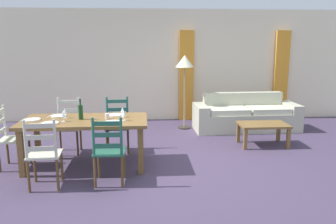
% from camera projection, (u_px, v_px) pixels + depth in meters
% --- Properties ---
extents(ground_plane, '(9.60, 9.60, 0.02)m').
position_uv_depth(ground_plane, '(167.00, 165.00, 5.34)').
color(ground_plane, '#43364F').
extents(wall_far, '(9.60, 0.16, 2.70)m').
position_uv_depth(wall_far, '(158.00, 66.00, 8.29)').
color(wall_far, beige).
rests_on(wall_far, ground_plane).
extents(curtain_panel_left, '(0.35, 0.08, 2.20)m').
position_uv_depth(curtain_panel_left, '(186.00, 76.00, 8.25)').
color(curtain_panel_left, orange).
rests_on(curtain_panel_left, ground_plane).
extents(curtain_panel_right, '(0.35, 0.08, 2.20)m').
position_uv_depth(curtain_panel_right, '(281.00, 75.00, 8.42)').
color(curtain_panel_right, orange).
rests_on(curtain_panel_right, ground_plane).
extents(dining_table, '(1.90, 0.96, 0.75)m').
position_uv_depth(dining_table, '(85.00, 125.00, 5.14)').
color(dining_table, brown).
rests_on(dining_table, ground_plane).
extents(dining_chair_near_left, '(0.45, 0.43, 0.96)m').
position_uv_depth(dining_chair_near_left, '(44.00, 154.00, 4.38)').
color(dining_chair_near_left, beige).
rests_on(dining_chair_near_left, ground_plane).
extents(dining_chair_near_right, '(0.43, 0.41, 0.96)m').
position_uv_depth(dining_chair_near_right, '(109.00, 151.00, 4.50)').
color(dining_chair_near_right, '#245B48').
rests_on(dining_chair_near_right, ground_plane).
extents(dining_chair_far_left, '(0.43, 0.41, 0.96)m').
position_uv_depth(dining_chair_far_left, '(68.00, 126.00, 5.86)').
color(dining_chair_far_left, silver).
rests_on(dining_chair_far_left, ground_plane).
extents(dining_chair_far_right, '(0.44, 0.42, 0.96)m').
position_uv_depth(dining_chair_far_right, '(118.00, 125.00, 5.92)').
color(dining_chair_far_right, '#235A51').
rests_on(dining_chair_far_right, ground_plane).
extents(dining_chair_head_west, '(0.42, 0.44, 0.96)m').
position_uv_depth(dining_chair_head_west, '(10.00, 138.00, 5.11)').
color(dining_chair_head_west, beige).
rests_on(dining_chair_head_west, ground_plane).
extents(dinner_plate_near_left, '(0.24, 0.24, 0.02)m').
position_uv_depth(dinner_plate_near_left, '(50.00, 123.00, 4.85)').
color(dinner_plate_near_left, white).
rests_on(dinner_plate_near_left, dining_table).
extents(fork_near_left, '(0.03, 0.17, 0.01)m').
position_uv_depth(fork_near_left, '(40.00, 124.00, 4.84)').
color(fork_near_left, silver).
rests_on(fork_near_left, dining_table).
extents(dinner_plate_near_right, '(0.24, 0.24, 0.02)m').
position_uv_depth(dinner_plate_near_right, '(113.00, 122.00, 4.91)').
color(dinner_plate_near_right, white).
rests_on(dinner_plate_near_right, dining_table).
extents(fork_near_right, '(0.02, 0.17, 0.01)m').
position_uv_depth(fork_near_right, '(103.00, 123.00, 4.90)').
color(fork_near_right, silver).
rests_on(fork_near_right, dining_table).
extents(dinner_plate_far_left, '(0.24, 0.24, 0.02)m').
position_uv_depth(dinner_plate_far_left, '(59.00, 116.00, 5.34)').
color(dinner_plate_far_left, white).
rests_on(dinner_plate_far_left, dining_table).
extents(fork_far_left, '(0.03, 0.17, 0.01)m').
position_uv_depth(fork_far_left, '(49.00, 116.00, 5.33)').
color(fork_far_left, silver).
rests_on(fork_far_left, dining_table).
extents(dinner_plate_far_right, '(0.24, 0.24, 0.02)m').
position_uv_depth(dinner_plate_far_right, '(116.00, 115.00, 5.40)').
color(dinner_plate_far_right, white).
rests_on(dinner_plate_far_right, dining_table).
extents(fork_far_right, '(0.02, 0.17, 0.01)m').
position_uv_depth(fork_far_right, '(106.00, 115.00, 5.39)').
color(fork_far_right, silver).
rests_on(fork_far_right, dining_table).
extents(dinner_plate_head_west, '(0.24, 0.24, 0.02)m').
position_uv_depth(dinner_plate_head_west, '(32.00, 120.00, 5.07)').
color(dinner_plate_head_west, white).
rests_on(dinner_plate_head_west, dining_table).
extents(fork_head_west, '(0.02, 0.17, 0.01)m').
position_uv_depth(fork_head_west, '(22.00, 120.00, 5.06)').
color(fork_head_west, silver).
rests_on(fork_head_west, dining_table).
extents(wine_bottle, '(0.07, 0.07, 0.32)m').
position_uv_depth(wine_bottle, '(81.00, 112.00, 5.10)').
color(wine_bottle, '#143819').
rests_on(wine_bottle, dining_table).
extents(wine_glass_near_left, '(0.06, 0.06, 0.16)m').
position_uv_depth(wine_glass_near_left, '(63.00, 114.00, 4.96)').
color(wine_glass_near_left, white).
rests_on(wine_glass_near_left, dining_table).
extents(wine_glass_near_right, '(0.06, 0.06, 0.16)m').
position_uv_depth(wine_glass_near_right, '(124.00, 113.00, 5.03)').
color(wine_glass_near_right, white).
rests_on(wine_glass_near_right, dining_table).
extents(wine_glass_far_left, '(0.06, 0.06, 0.16)m').
position_uv_depth(wine_glass_far_left, '(65.00, 111.00, 5.20)').
color(wine_glass_far_left, white).
rests_on(wine_glass_far_left, dining_table).
extents(wine_glass_far_right, '(0.06, 0.06, 0.16)m').
position_uv_depth(wine_glass_far_right, '(123.00, 110.00, 5.27)').
color(wine_glass_far_right, white).
rests_on(wine_glass_far_right, dining_table).
extents(coffee_cup_primary, '(0.07, 0.07, 0.09)m').
position_uv_depth(coffee_cup_primary, '(107.00, 116.00, 5.13)').
color(coffee_cup_primary, beige).
rests_on(coffee_cup_primary, dining_table).
extents(couch, '(2.30, 0.87, 0.80)m').
position_uv_depth(couch, '(245.00, 116.00, 7.47)').
color(couch, '#B8B89D').
rests_on(couch, ground_plane).
extents(coffee_table, '(0.90, 0.56, 0.42)m').
position_uv_depth(coffee_table, '(263.00, 127.00, 6.27)').
color(coffee_table, brown).
rests_on(coffee_table, ground_plane).
extents(standing_lamp, '(0.40, 0.40, 1.64)m').
position_uv_depth(standing_lamp, '(185.00, 66.00, 7.33)').
color(standing_lamp, '#332D28').
rests_on(standing_lamp, ground_plane).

